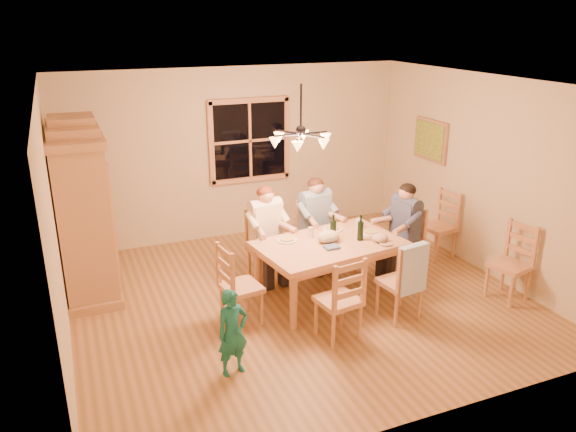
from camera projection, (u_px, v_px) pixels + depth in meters
name	position (u px, v px, depth m)	size (l,w,h in m)	color
floor	(299.00, 299.00, 7.18)	(5.50, 5.50, 0.00)	olive
ceiling	(301.00, 83.00, 6.27)	(5.50, 5.00, 0.02)	white
wall_back	(237.00, 154.00, 8.90)	(5.50, 0.02, 2.70)	beige
wall_left	(54.00, 230.00, 5.74)	(0.02, 5.00, 2.70)	beige
wall_right	(484.00, 175.00, 7.71)	(0.02, 5.00, 2.70)	beige
window	(250.00, 141.00, 8.87)	(1.30, 0.06, 1.30)	black
painting	(430.00, 140.00, 8.65)	(0.06, 0.78, 0.64)	#976641
chandelier	(301.00, 138.00, 6.48)	(0.77, 0.68, 0.71)	black
armoire	(84.00, 215.00, 7.04)	(0.66, 1.40, 2.30)	#976641
dining_table	(329.00, 250.00, 7.00)	(1.90, 1.32, 0.76)	tan
chair_far_left	(267.00, 260.00, 7.59)	(0.50, 0.48, 0.99)	tan
chair_far_right	(315.00, 248.00, 7.96)	(0.50, 0.48, 0.99)	tan
chair_near_left	(338.00, 312.00, 6.24)	(0.50, 0.48, 0.99)	tan
chair_near_right	(399.00, 294.00, 6.66)	(0.50, 0.48, 0.99)	tan
chair_end_left	(242.00, 299.00, 6.54)	(0.48, 0.50, 0.99)	tan
chair_end_right	(402.00, 256.00, 7.71)	(0.48, 0.50, 0.99)	tan
adult_woman	(266.00, 222.00, 7.41)	(0.44, 0.47, 0.87)	#F9E5C0
adult_plaid_man	(316.00, 212.00, 7.78)	(0.44, 0.47, 0.87)	#316788
adult_slate_man	(405.00, 219.00, 7.53)	(0.47, 0.44, 0.87)	#3C4660
towel	(412.00, 269.00, 6.37)	(0.38, 0.10, 0.58)	#ADCBEA
wine_bottle_a	(333.00, 227.00, 7.00)	(0.08, 0.08, 0.33)	black
wine_bottle_b	(361.00, 228.00, 6.98)	(0.08, 0.08, 0.33)	black
plate_woman	(287.00, 240.00, 7.00)	(0.26, 0.26, 0.02)	white
plate_plaid	(333.00, 229.00, 7.37)	(0.26, 0.26, 0.02)	white
plate_slate	(370.00, 233.00, 7.25)	(0.26, 0.26, 0.02)	white
wine_glass_a	(311.00, 233.00, 7.08)	(0.06, 0.06, 0.14)	silver
wine_glass_b	(359.00, 224.00, 7.39)	(0.06, 0.06, 0.14)	silver
cap	(380.00, 238.00, 6.96)	(0.20, 0.20, 0.11)	tan
napkin	(332.00, 247.00, 6.78)	(0.18, 0.14, 0.03)	slate
cloth_bundle	(328.00, 236.00, 6.94)	(0.28, 0.22, 0.15)	tan
child	(233.00, 332.00, 5.55)	(0.33, 0.22, 0.92)	#197169
chair_spare_front	(508.00, 276.00, 7.10)	(0.51, 0.52, 0.99)	tan
chair_spare_back	(437.00, 237.00, 8.37)	(0.49, 0.50, 0.99)	tan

